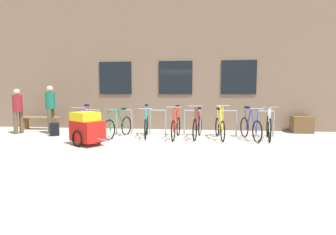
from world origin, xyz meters
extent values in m
plane|color=#B2ADA0|center=(0.00, 0.00, 0.00)|extent=(42.00, 42.00, 0.00)
cube|color=#7A604C|center=(0.00, 6.85, 2.84)|extent=(28.00, 7.30, 5.68)
cube|color=black|center=(-2.40, 3.18, 2.03)|extent=(1.30, 0.04, 1.27)
cube|color=black|center=(0.00, 3.18, 2.03)|extent=(1.30, 0.04, 1.27)
cube|color=black|center=(2.40, 3.18, 2.03)|extent=(1.30, 0.04, 1.27)
cylinder|color=gray|center=(-3.18, 1.90, 0.42)|extent=(0.05, 0.05, 0.84)
cylinder|color=gray|center=(-2.63, 1.90, 0.42)|extent=(0.05, 0.05, 0.84)
cylinder|color=gray|center=(-2.91, 1.90, 0.84)|extent=(0.55, 0.05, 0.05)
cylinder|color=gray|center=(-1.98, 1.90, 0.42)|extent=(0.05, 0.05, 0.84)
cylinder|color=gray|center=(-1.43, 1.90, 0.42)|extent=(0.05, 0.05, 0.84)
cylinder|color=gray|center=(-1.71, 1.90, 0.84)|extent=(0.55, 0.05, 0.05)
cylinder|color=gray|center=(-0.78, 1.90, 0.42)|extent=(0.05, 0.05, 0.84)
cylinder|color=gray|center=(-0.23, 1.90, 0.42)|extent=(0.05, 0.05, 0.84)
cylinder|color=gray|center=(-0.51, 1.90, 0.84)|extent=(0.55, 0.05, 0.05)
cylinder|color=gray|center=(0.42, 1.90, 0.42)|extent=(0.05, 0.05, 0.84)
cylinder|color=gray|center=(0.97, 1.90, 0.42)|extent=(0.05, 0.05, 0.84)
cylinder|color=gray|center=(0.69, 1.90, 0.84)|extent=(0.55, 0.05, 0.05)
cylinder|color=gray|center=(1.62, 1.90, 0.42)|extent=(0.05, 0.05, 0.84)
cylinder|color=gray|center=(2.17, 1.90, 0.42)|extent=(0.05, 0.05, 0.84)
cylinder|color=gray|center=(1.89, 1.90, 0.84)|extent=(0.55, 0.05, 0.05)
cylinder|color=gray|center=(2.82, 1.90, 0.42)|extent=(0.05, 0.05, 0.84)
cylinder|color=gray|center=(3.37, 1.90, 0.42)|extent=(0.05, 0.05, 0.84)
cylinder|color=gray|center=(3.09, 1.90, 0.84)|extent=(0.55, 0.05, 0.05)
torus|color=black|center=(-0.89, 1.92, 0.31)|extent=(0.13, 0.66, 0.66)
torus|color=black|center=(-0.75, 0.93, 0.31)|extent=(0.13, 0.66, 0.66)
cylinder|color=teal|center=(-0.79, 1.20, 0.59)|extent=(0.10, 0.48, 0.68)
cylinder|color=teal|center=(-0.84, 1.58, 0.63)|extent=(0.09, 0.36, 0.75)
cylinder|color=teal|center=(-0.81, 1.36, 0.96)|extent=(0.15, 0.78, 0.11)
cylinder|color=teal|center=(-0.85, 1.67, 0.29)|extent=(0.10, 0.50, 0.07)
cylinder|color=teal|center=(-0.88, 1.83, 0.65)|extent=(0.05, 0.20, 0.70)
cylinder|color=teal|center=(-0.75, 0.95, 0.62)|extent=(0.04, 0.08, 0.62)
cube|color=black|center=(-0.86, 1.74, 1.03)|extent=(0.13, 0.21, 0.06)
cylinder|color=gray|center=(-0.75, 0.98, 0.96)|extent=(0.44, 0.09, 0.03)
torus|color=black|center=(0.95, 1.92, 0.33)|extent=(0.15, 0.70, 0.70)
torus|color=black|center=(0.79, 0.88, 0.33)|extent=(0.15, 0.70, 0.70)
cylinder|color=maroon|center=(0.84, 1.17, 0.65)|extent=(0.11, 0.51, 0.76)
cylinder|color=maroon|center=(0.90, 1.57, 0.60)|extent=(0.09, 0.38, 0.65)
cylinder|color=maroon|center=(0.86, 1.34, 0.97)|extent=(0.16, 0.82, 0.14)
cylinder|color=maroon|center=(0.91, 1.66, 0.31)|extent=(0.10, 0.52, 0.07)
cylinder|color=maroon|center=(0.94, 1.83, 0.62)|extent=(0.05, 0.20, 0.59)
cylinder|color=maroon|center=(0.80, 0.91, 0.68)|extent=(0.04, 0.08, 0.69)
cube|color=black|center=(0.93, 1.74, 0.94)|extent=(0.13, 0.21, 0.06)
cylinder|color=gray|center=(0.80, 0.93, 1.05)|extent=(0.44, 0.09, 0.03)
torus|color=black|center=(1.53, 1.85, 0.30)|extent=(0.10, 0.65, 0.65)
torus|color=black|center=(1.62, 0.86, 0.30)|extent=(0.10, 0.65, 0.65)
cylinder|color=yellow|center=(1.60, 1.13, 0.65)|extent=(0.08, 0.48, 0.80)
cylinder|color=yellow|center=(1.56, 1.51, 0.58)|extent=(0.07, 0.35, 0.66)
cylinder|color=yellow|center=(1.58, 1.29, 0.97)|extent=(0.11, 0.77, 0.17)
cylinder|color=yellow|center=(1.55, 1.60, 0.28)|extent=(0.07, 0.50, 0.07)
cylinder|color=yellow|center=(1.54, 1.76, 0.60)|extent=(0.04, 0.20, 0.60)
cylinder|color=yellow|center=(1.62, 0.88, 0.67)|extent=(0.03, 0.08, 0.74)
cube|color=black|center=(1.55, 1.67, 0.93)|extent=(0.12, 0.21, 0.06)
cylinder|color=gray|center=(1.62, 0.91, 1.07)|extent=(0.44, 0.07, 0.03)
torus|color=black|center=(-2.91, 1.73, 0.32)|extent=(0.07, 0.68, 0.68)
torus|color=black|center=(-2.87, 0.77, 0.32)|extent=(0.07, 0.68, 0.68)
cylinder|color=#722D99|center=(-2.88, 1.04, 0.61)|extent=(0.06, 0.46, 0.70)
cylinder|color=#722D99|center=(-2.90, 1.40, 0.63)|extent=(0.05, 0.33, 0.74)
cylinder|color=#722D99|center=(-2.89, 1.19, 0.97)|extent=(0.07, 0.73, 0.08)
cylinder|color=#722D99|center=(-2.90, 1.49, 0.30)|extent=(0.05, 0.48, 0.07)
cylinder|color=#722D99|center=(-2.91, 1.64, 0.66)|extent=(0.03, 0.20, 0.68)
cylinder|color=#722D99|center=(-2.87, 0.80, 0.63)|extent=(0.03, 0.08, 0.63)
cube|color=black|center=(-2.91, 1.55, 1.03)|extent=(0.11, 0.20, 0.06)
cylinder|color=gray|center=(-2.87, 0.82, 0.98)|extent=(0.44, 0.05, 0.03)
torus|color=black|center=(3.18, 1.86, 0.34)|extent=(0.17, 0.72, 0.73)
torus|color=black|center=(3.00, 0.91, 0.34)|extent=(0.17, 0.72, 0.73)
cylinder|color=silver|center=(3.05, 1.17, 0.65)|extent=(0.12, 0.46, 0.73)
cylinder|color=silver|center=(3.11, 1.54, 0.63)|extent=(0.10, 0.34, 0.68)
cylinder|color=silver|center=(3.07, 1.32, 0.98)|extent=(0.17, 0.73, 0.08)
cylinder|color=silver|center=(3.13, 1.63, 0.32)|extent=(0.11, 0.48, 0.08)
cylinder|color=silver|center=(3.16, 1.77, 0.65)|extent=(0.06, 0.20, 0.62)
cylinder|color=silver|center=(3.00, 0.94, 0.67)|extent=(0.04, 0.08, 0.66)
cube|color=black|center=(3.14, 1.69, 0.99)|extent=(0.14, 0.22, 0.06)
cylinder|color=gray|center=(3.01, 0.96, 1.03)|extent=(0.44, 0.11, 0.03)
torus|color=black|center=(-1.58, 1.74, 0.31)|extent=(0.20, 0.65, 0.66)
torus|color=black|center=(-1.84, 0.71, 0.31)|extent=(0.20, 0.65, 0.66)
cylinder|color=#1E7238|center=(-1.77, 0.99, 0.59)|extent=(0.16, 0.50, 0.67)
cylinder|color=#1E7238|center=(-1.67, 1.39, 0.57)|extent=(0.13, 0.38, 0.64)
cylinder|color=#1E7238|center=(-1.72, 1.16, 0.90)|extent=(0.24, 0.82, 0.07)
cylinder|color=#1E7238|center=(-1.64, 1.48, 0.28)|extent=(0.15, 0.52, 0.07)
cylinder|color=#1E7238|center=(-1.60, 1.65, 0.59)|extent=(0.07, 0.20, 0.58)
cylinder|color=#1E7238|center=(-1.83, 0.73, 0.61)|extent=(0.05, 0.08, 0.61)
cube|color=black|center=(-1.62, 1.56, 0.91)|extent=(0.15, 0.22, 0.06)
cylinder|color=gray|center=(-1.83, 0.76, 0.94)|extent=(0.43, 0.13, 0.03)
torus|color=black|center=(2.41, 1.79, 0.31)|extent=(0.18, 0.66, 0.67)
torus|color=black|center=(2.62, 0.83, 0.31)|extent=(0.18, 0.66, 0.67)
cylinder|color=#233893|center=(2.56, 1.09, 0.61)|extent=(0.13, 0.47, 0.71)
cylinder|color=#233893|center=(2.48, 1.46, 0.61)|extent=(0.11, 0.35, 0.71)
cylinder|color=#233893|center=(2.53, 1.25, 0.96)|extent=(0.19, 0.75, 0.04)
cylinder|color=#233893|center=(2.46, 1.55, 0.29)|extent=(0.13, 0.49, 0.07)
cylinder|color=#233893|center=(2.43, 1.70, 0.64)|extent=(0.07, 0.20, 0.65)
cylinder|color=#233893|center=(2.61, 0.85, 0.63)|extent=(0.04, 0.08, 0.64)
cube|color=black|center=(2.45, 1.62, 0.99)|extent=(0.14, 0.22, 0.06)
cylinder|color=gray|center=(2.61, 0.88, 0.98)|extent=(0.44, 0.12, 0.03)
torus|color=black|center=(0.22, 1.77, 0.31)|extent=(0.09, 0.66, 0.66)
torus|color=black|center=(0.14, 0.73, 0.31)|extent=(0.09, 0.66, 0.66)
cylinder|color=red|center=(0.17, 1.01, 0.63)|extent=(0.07, 0.50, 0.75)
cylinder|color=red|center=(0.20, 1.42, 0.62)|extent=(0.06, 0.38, 0.74)
cylinder|color=red|center=(0.18, 1.18, 0.99)|extent=(0.10, 0.82, 0.05)
cylinder|color=red|center=(0.20, 1.51, 0.29)|extent=(0.06, 0.53, 0.07)
cylinder|color=red|center=(0.22, 1.68, 0.65)|extent=(0.04, 0.20, 0.68)
cylinder|color=red|center=(0.15, 0.75, 0.65)|extent=(0.03, 0.08, 0.69)
cube|color=black|center=(0.21, 1.59, 1.01)|extent=(0.11, 0.21, 0.06)
cylinder|color=gray|center=(0.15, 0.78, 1.02)|extent=(0.44, 0.06, 0.03)
cube|color=red|center=(-2.17, -0.13, 0.40)|extent=(1.08, 1.00, 0.56)
cube|color=yellow|center=(-2.25, -0.08, 0.80)|extent=(0.88, 0.85, 0.24)
torus|color=black|center=(-1.99, 0.15, 0.21)|extent=(0.41, 0.29, 0.46)
torus|color=black|center=(-2.35, -0.40, 0.21)|extent=(0.41, 0.29, 0.46)
cylinder|color=gray|center=(-1.57, -0.52, 0.23)|extent=(0.48, 0.33, 0.03)
cube|color=olive|center=(-5.35, 2.62, 0.48)|extent=(1.52, 0.40, 0.05)
cube|color=olive|center=(-5.95, 2.62, 0.23)|extent=(0.08, 0.36, 0.45)
cube|color=olive|center=(-4.74, 2.62, 0.23)|extent=(0.08, 0.36, 0.45)
cylinder|color=brown|center=(-5.50, 1.45, 0.39)|extent=(0.14, 0.14, 0.78)
cylinder|color=brown|center=(-5.43, 1.66, 0.39)|extent=(0.14, 0.14, 0.78)
cylinder|color=maroon|center=(-5.47, 1.56, 1.07)|extent=(0.32, 0.32, 0.59)
sphere|color=#D1A889|center=(-5.47, 1.56, 1.48)|extent=(0.22, 0.22, 0.22)
cylinder|color=brown|center=(-4.33, 1.81, 0.44)|extent=(0.14, 0.14, 0.88)
cylinder|color=brown|center=(-4.31, 1.60, 0.44)|extent=(0.14, 0.14, 0.88)
cylinder|color=#19664C|center=(-4.32, 1.70, 1.18)|extent=(0.32, 0.32, 0.60)
sphere|color=#D1A889|center=(-4.32, 1.70, 1.59)|extent=(0.22, 0.22, 0.22)
cube|color=black|center=(-3.94, 1.25, 0.22)|extent=(0.33, 0.29, 0.44)
cube|color=brown|center=(4.62, 2.85, 0.30)|extent=(0.70, 0.44, 0.60)
camera|label=1|loc=(0.87, -7.04, 1.47)|focal=28.05mm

